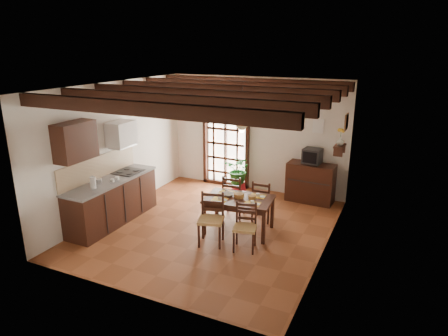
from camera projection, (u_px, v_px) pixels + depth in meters
The scene contains 25 objects.
ground_plane at pixel (211, 227), 8.04m from camera, with size 5.00×5.00×0.00m, color brown.
room_shell at pixel (210, 139), 7.50m from camera, with size 4.52×5.02×2.81m.
ceiling_beams at pixel (210, 92), 7.24m from camera, with size 4.50×4.34×0.20m.
french_door at pixel (226, 141), 10.13m from camera, with size 1.26×0.11×2.32m.
kitchen_counter at pixel (113, 200), 8.16m from camera, with size 0.64×2.25×1.38m.
upper_cabinet at pixel (75, 141), 7.20m from camera, with size 0.35×0.80×0.70m, color black.
range_hood at pixel (121, 134), 8.30m from camera, with size 0.38×0.60×0.54m.
counter_items at pixel (114, 176), 8.10m from camera, with size 0.50×1.43×0.25m.
dining_table at pixel (239, 202), 7.70m from camera, with size 1.36×0.95×0.70m.
chair_near_left at pixel (211, 228), 7.30m from camera, with size 0.54×0.53×0.96m.
chair_near_right at pixel (245, 235), 7.11m from camera, with size 0.47×0.46×0.85m.
chair_far_left at pixel (233, 203), 8.48m from camera, with size 0.48×0.46×0.93m.
chair_far_right at pixel (263, 208), 8.29m from camera, with size 0.41×0.39×0.88m.
table_setting at pixel (239, 199), 7.68m from camera, with size 0.94×0.62×0.09m.
table_bowl at pixel (228, 194), 7.78m from camera, with size 0.22×0.22×0.05m, color white.
sideboard at pixel (310, 183), 9.24m from camera, with size 1.07×0.48×0.91m, color black.
crt_tv at pixel (312, 156), 9.04m from camera, with size 0.43×0.40×0.34m.
fuse_box at pixel (318, 126), 9.06m from camera, with size 0.25×0.03×0.32m, color white.
plant_pot at pixel (239, 187), 9.98m from camera, with size 0.38×0.38×0.23m, color maroon.
potted_plant at pixel (239, 169), 9.85m from camera, with size 1.73×1.48×1.93m, color #144C19.
wall_shelf at pixel (340, 148), 8.11m from camera, with size 0.20×0.42×0.20m.
shelf_vase at pixel (340, 141), 8.07m from camera, with size 0.15×0.15×0.15m, color #B2BFB2.
shelf_flowers at pixel (341, 131), 8.01m from camera, with size 0.14×0.14×0.36m.
framed_picture at pixel (346, 122), 7.92m from camera, with size 0.03×0.32×0.32m.
pendant_lamp at pixel (242, 126), 7.35m from camera, with size 0.36×0.36×0.84m.
Camera 1 is at (3.32, -6.53, 3.53)m, focal length 32.00 mm.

